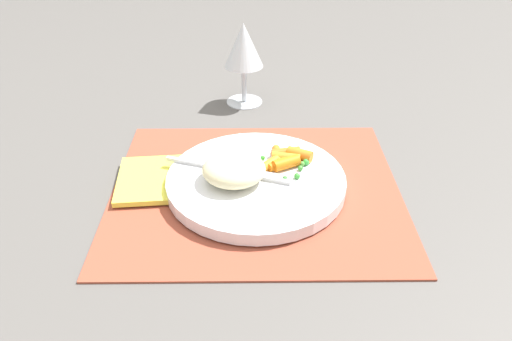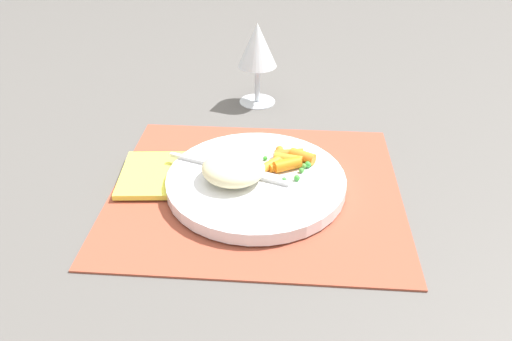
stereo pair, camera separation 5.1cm
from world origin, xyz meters
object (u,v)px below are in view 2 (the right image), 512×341
Objects in this scene: rice_mound at (233,168)px; carrot_portion at (287,160)px; fork at (241,171)px; wine_glass at (257,48)px; plate at (256,182)px; napkin at (152,175)px.

rice_mound is 0.09m from carrot_portion.
rice_mound reaches higher than fork.
rice_mound reaches higher than carrot_portion.
wine_glass is at bearing 87.92° from rice_mound.
fork is (-0.02, 0.01, 0.01)m from plate.
napkin is at bearing 174.66° from plate.
plate is 2.17× the size of napkin.
rice_mound is at bearing -148.34° from carrot_portion.
rice_mound is 0.13m from napkin.
fork is 0.14m from napkin.
rice_mound is at bearing -161.25° from plate.
rice_mound is at bearing -92.08° from wine_glass.
fork is at bearing -90.51° from wine_glass.
wine_glass reaches higher than plate.
wine_glass reaches higher than fork.
rice_mound is (-0.03, -0.01, 0.03)m from plate.
wine_glass reaches higher than carrot_portion.
wine_glass is (0.01, 0.31, 0.07)m from rice_mound.
wine_glass is at bearing 89.49° from fork.
plate is at bearing -18.84° from fork.
carrot_portion reaches higher than plate.
fork is (0.01, 0.02, -0.02)m from rice_mound.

